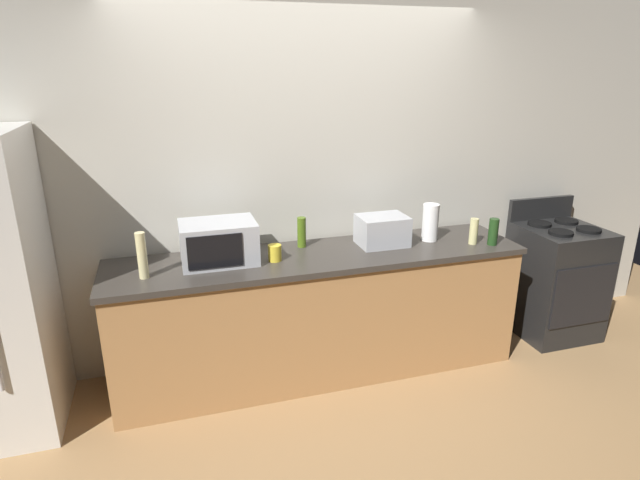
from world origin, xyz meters
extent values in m
plane|color=#A87F51|center=(0.00, 0.00, 0.00)|extent=(8.00, 8.00, 0.00)
cube|color=beige|center=(0.00, 0.81, 1.35)|extent=(6.40, 0.10, 2.70)
cube|color=#B27F4C|center=(0.00, 0.40, 0.43)|extent=(2.80, 0.60, 0.86)
cube|color=#38332D|center=(0.00, 0.40, 0.88)|extent=(2.84, 0.64, 0.04)
cube|color=black|center=(2.00, 0.40, 0.45)|extent=(0.60, 0.60, 0.90)
cube|color=black|center=(2.00, 0.10, 0.45)|extent=(0.55, 0.02, 0.48)
cube|color=black|center=(2.00, 0.68, 0.99)|extent=(0.60, 0.04, 0.18)
cylinder|color=black|center=(1.87, 0.28, 0.91)|extent=(0.18, 0.18, 0.02)
cylinder|color=black|center=(2.13, 0.28, 0.91)|extent=(0.18, 0.18, 0.02)
cylinder|color=black|center=(1.87, 0.52, 0.91)|extent=(0.18, 0.18, 0.02)
cylinder|color=black|center=(2.13, 0.52, 0.91)|extent=(0.18, 0.18, 0.02)
cube|color=#B7BABF|center=(-0.67, 0.45, 1.04)|extent=(0.48, 0.34, 0.27)
cube|color=black|center=(-0.71, 0.28, 1.04)|extent=(0.34, 0.01, 0.21)
cube|color=#B7BABF|center=(0.48, 0.46, 1.01)|extent=(0.34, 0.26, 0.21)
cylinder|color=white|center=(0.85, 0.45, 1.04)|extent=(0.12, 0.12, 0.27)
cylinder|color=#1E3F19|center=(1.23, 0.23, 1.00)|extent=(0.07, 0.07, 0.19)
cylinder|color=#4C6B19|center=(-0.08, 0.58, 1.01)|extent=(0.06, 0.06, 0.21)
cylinder|color=beige|center=(1.11, 0.28, 0.99)|extent=(0.06, 0.06, 0.19)
cylinder|color=beige|center=(-1.13, 0.31, 1.04)|extent=(0.06, 0.06, 0.29)
cylinder|color=yellow|center=(-0.32, 0.37, 0.95)|extent=(0.09, 0.09, 0.11)
camera|label=1|loc=(-0.97, -2.77, 2.12)|focal=29.24mm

